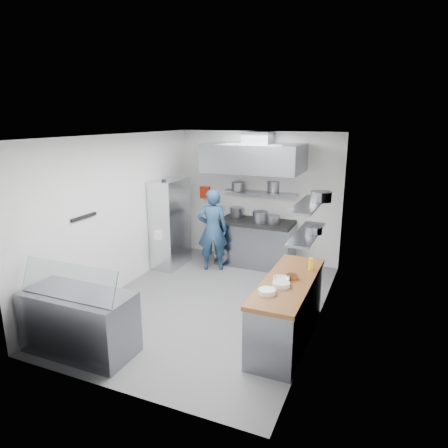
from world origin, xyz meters
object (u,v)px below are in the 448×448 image
at_px(wire_rack, 170,223).
at_px(chef, 213,230).
at_px(gas_range, 256,244).
at_px(display_case, 79,322).

bearing_deg(wire_rack, chef, 8.30).
distance_m(gas_range, chef, 1.04).
relative_size(gas_range, wire_rack, 0.86).
relative_size(chef, wire_rack, 0.92).
xyz_separation_m(gas_range, wire_rack, (-1.63, -0.77, 0.48)).
distance_m(gas_range, wire_rack, 1.86).
xyz_separation_m(gas_range, chef, (-0.72, -0.64, 0.40)).
height_order(wire_rack, display_case, wire_rack).
relative_size(gas_range, chef, 0.94).
height_order(chef, wire_rack, wire_rack).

